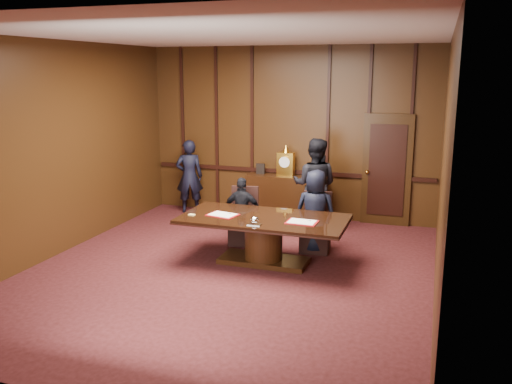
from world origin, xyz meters
TOP-DOWN VIEW (x-y plane):
  - room at (0.07, 0.14)m, footprint 7.00×7.04m
  - sideboard at (0.00, 3.26)m, footprint 1.60×0.45m
  - conference_table at (0.39, 0.57)m, footprint 2.62×1.32m
  - folder_left at (-0.26, 0.46)m, footprint 0.52×0.42m
  - folder_right at (1.04, 0.45)m, footprint 0.47×0.35m
  - inkstand at (0.39, 0.12)m, footprint 0.20×0.14m
  - notepad at (-0.73, 0.31)m, footprint 0.11×0.08m
  - chair_left at (-0.26, 1.44)m, footprint 0.56×0.56m
  - chair_right at (1.04, 1.44)m, footprint 0.51×0.51m
  - signatory_left at (-0.26, 1.37)m, footprint 0.73×0.37m
  - signatory_right at (1.04, 1.37)m, footprint 0.69×0.45m
  - witness_left at (-2.10, 3.10)m, footprint 0.68×0.58m
  - witness_right at (0.75, 2.61)m, footprint 0.87×0.68m

SIDE VIEW (x-z plane):
  - chair_left at x=-0.26m, z-range -0.20..0.79m
  - chair_right at x=1.04m, z-range -0.20..0.79m
  - sideboard at x=0.00m, z-range -0.28..1.26m
  - conference_table at x=0.39m, z-range 0.13..0.89m
  - signatory_left at x=-0.26m, z-range 0.00..1.20m
  - signatory_right at x=1.04m, z-range 0.00..1.41m
  - notepad at x=-0.73m, z-range 0.76..0.77m
  - folder_left at x=-0.26m, z-range 0.76..0.78m
  - folder_right at x=1.04m, z-range 0.76..0.78m
  - witness_left at x=-2.10m, z-range 0.00..1.57m
  - inkstand at x=0.39m, z-range 0.76..0.87m
  - witness_right at x=0.75m, z-range 0.00..1.78m
  - room at x=0.07m, z-range -0.03..3.47m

